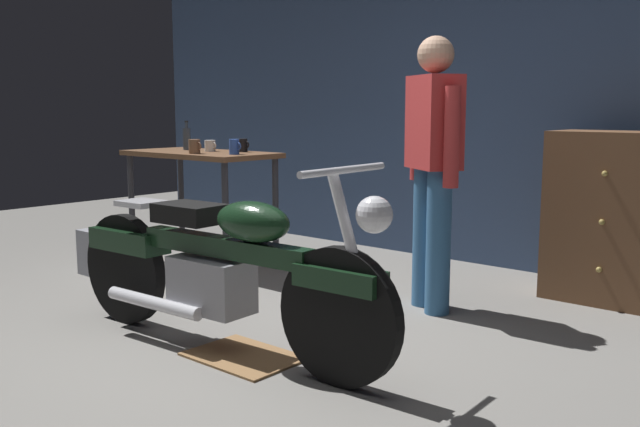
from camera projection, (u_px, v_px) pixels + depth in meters
name	position (u px, v px, depth m)	size (l,w,h in m)	color
ground_plane	(236.00, 357.00, 3.55)	(12.00, 12.00, 0.00)	gray
back_wall	(503.00, 68.00, 5.41)	(8.00, 0.12, 3.10)	#384C70
workbench	(200.00, 165.00, 5.66)	(1.30, 0.64, 0.90)	brown
motorcycle	(220.00, 266.00, 3.59)	(2.19, 0.60, 1.00)	black
person_standing	(433.00, 161.00, 4.27)	(0.49, 0.39, 1.67)	#33618F
wooden_dresser	(615.00, 218.00, 4.50)	(0.80, 0.47, 1.10)	brown
drip_tray	(244.00, 356.00, 3.54)	(0.56, 0.40, 0.01)	olive
storage_bin	(111.00, 252.00, 5.29)	(0.44, 0.32, 0.34)	gray
mug_white_ceramic	(210.00, 146.00, 5.66)	(0.12, 0.09, 0.09)	white
mug_black_matte	(243.00, 145.00, 5.59)	(0.11, 0.07, 0.10)	black
mug_blue_enamel	(234.00, 147.00, 5.28)	(0.11, 0.08, 0.11)	#2D51AD
mug_brown_stoneware	(195.00, 146.00, 5.38)	(0.12, 0.09, 0.11)	brown
bottle	(187.00, 138.00, 5.85)	(0.06, 0.06, 0.24)	#3F4C59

